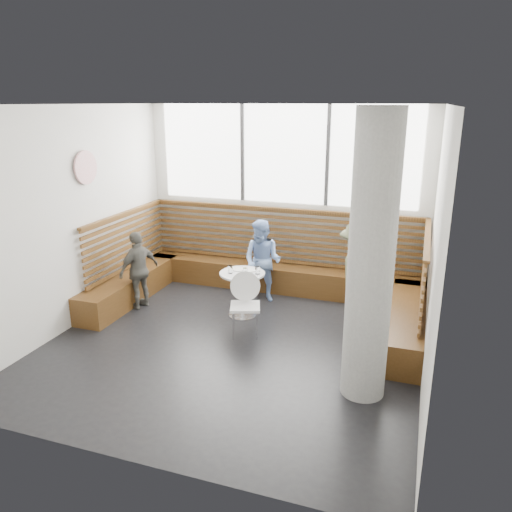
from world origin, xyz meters
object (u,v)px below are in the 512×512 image
(concrete_column, at_px, (371,261))
(child_back, at_px, (262,261))
(adult_man, at_px, (359,276))
(child_left, at_px, (139,270))
(cafe_table, at_px, (242,285))
(cafe_chair, at_px, (247,299))

(concrete_column, bearing_deg, child_back, 130.55)
(adult_man, xyz_separation_m, child_left, (-3.47, -0.29, -0.20))
(cafe_table, bearing_deg, adult_man, 3.49)
(cafe_table, height_order, child_back, child_back)
(concrete_column, xyz_separation_m, child_back, (-1.98, 2.32, -0.91))
(child_back, xyz_separation_m, child_left, (-1.79, -0.93, -0.06))
(concrete_column, height_order, child_back, concrete_column)
(cafe_chair, relative_size, child_back, 0.66)
(adult_man, bearing_deg, cafe_chair, 97.66)
(concrete_column, distance_m, child_left, 4.14)
(adult_man, bearing_deg, concrete_column, 173.91)
(cafe_table, xyz_separation_m, child_left, (-1.71, -0.18, 0.12))
(concrete_column, xyz_separation_m, child_left, (-3.77, 1.39, -0.96))
(concrete_column, height_order, cafe_table, concrete_column)
(cafe_chair, height_order, child_back, child_back)
(concrete_column, xyz_separation_m, adult_man, (-0.31, 1.68, -0.77))
(cafe_table, bearing_deg, concrete_column, -37.25)
(adult_man, bearing_deg, child_back, 52.70)
(concrete_column, relative_size, child_left, 2.52)
(cafe_table, distance_m, child_back, 0.77)
(cafe_table, relative_size, child_back, 0.52)
(cafe_table, height_order, cafe_chair, cafe_chair)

